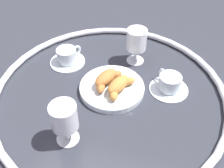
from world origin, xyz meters
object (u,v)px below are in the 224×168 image
croissant_small (119,85)px  coffee_cup_near (169,84)px  coffee_cup_far (67,57)px  juice_glass_left (136,41)px  pastry_plate (112,88)px  croissant_large (106,78)px  sugar_packet (64,106)px  juice_glass_right (64,119)px

croissant_small → coffee_cup_near: 0.18m
coffee_cup_far → juice_glass_left: juice_glass_left is taller
pastry_plate → croissant_large: size_ratio=1.76×
sugar_packet → croissant_large: bearing=124.5°
coffee_cup_far → sugar_packet: 0.23m
coffee_cup_far → pastry_plate: bearing=65.5°
juice_glass_right → sugar_packet: size_ratio=2.80×
pastry_plate → coffee_cup_far: size_ratio=1.67×
pastry_plate → coffee_cup_far: bearing=-114.5°
juice_glass_left → sugar_packet: size_ratio=2.80×
coffee_cup_far → croissant_large: bearing=65.0°
juice_glass_right → sugar_packet: bearing=-149.2°
coffee_cup_near → juice_glass_right: size_ratio=0.97×
croissant_small → coffee_cup_far: bearing=-114.0°
juice_glass_left → juice_glass_right: 0.43m
juice_glass_left → pastry_plate: bearing=-10.9°
coffee_cup_far → juice_glass_right: bearing=24.6°
pastry_plate → juice_glass_left: size_ratio=1.62×
croissant_small → juice_glass_left: juice_glass_left is taller
juice_glass_left → sugar_packet: (0.31, -0.17, -0.09)m
croissant_large → sugar_packet: bearing=-39.3°
sugar_packet → coffee_cup_near: bearing=104.3°
coffee_cup_near → juice_glass_right: 0.39m
coffee_cup_near → coffee_cup_far: size_ratio=1.00×
croissant_large → juice_glass_left: size_ratio=0.92×
pastry_plate → coffee_cup_far: (-0.10, -0.21, 0.01)m
croissant_small → juice_glass_right: 0.25m
coffee_cup_far → croissant_small: bearing=66.0°
pastry_plate → sugar_packet: bearing=-46.8°
coffee_cup_near → sugar_packet: size_ratio=2.72×
coffee_cup_far → juice_glass_right: 0.37m
croissant_small → coffee_cup_far: croissant_small is taller
pastry_plate → sugar_packet: pastry_plate is taller
croissant_large → juice_glass_left: bearing=161.8°
pastry_plate → croissant_large: bearing=-110.5°
coffee_cup_far → coffee_cup_near: bearing=85.4°
pastry_plate → croissant_large: croissant_large is taller
coffee_cup_near → sugar_packet: bearing=-59.6°
croissant_large → juice_glass_right: 0.25m
pastry_plate → croissant_small: croissant_small is taller
croissant_large → sugar_packet: croissant_large is taller
juice_glass_right → pastry_plate: bearing=165.1°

